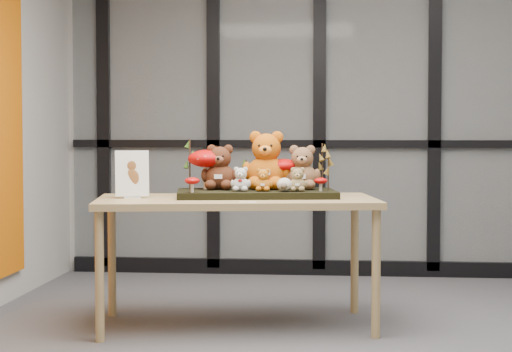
# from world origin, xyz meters

# --- Properties ---
(floor) EXTENTS (5.00, 5.00, 0.00)m
(floor) POSITION_xyz_m (0.00, 0.00, 0.00)
(floor) COLOR #55565B
(floor) RESTS_ON ground
(room_shell) EXTENTS (5.00, 5.00, 5.00)m
(room_shell) POSITION_xyz_m (0.00, 0.00, 1.68)
(room_shell) COLOR #ADA9A3
(room_shell) RESTS_ON floor
(glass_partition) EXTENTS (4.90, 0.06, 2.78)m
(glass_partition) POSITION_xyz_m (-0.00, 2.47, 1.42)
(glass_partition) COLOR #2D383F
(glass_partition) RESTS_ON floor
(display_table) EXTENTS (1.74, 1.06, 0.76)m
(display_table) POSITION_xyz_m (-0.88, 0.50, 0.70)
(display_table) COLOR #A28858
(display_table) RESTS_ON floor
(diorama_tray) EXTENTS (1.00, 0.61, 0.04)m
(diorama_tray) POSITION_xyz_m (-0.77, 0.58, 0.78)
(diorama_tray) COLOR black
(diorama_tray) RESTS_ON display_table
(bear_pooh_yellow) EXTENTS (0.33, 0.31, 0.39)m
(bear_pooh_yellow) POSITION_xyz_m (-0.72, 0.70, 1.00)
(bear_pooh_yellow) COLOR #C4590C
(bear_pooh_yellow) RESTS_ON diorama_tray
(bear_brown_medium) EXTENTS (0.26, 0.24, 0.30)m
(bear_brown_medium) POSITION_xyz_m (-0.99, 0.62, 0.95)
(bear_brown_medium) COLOR #492212
(bear_brown_medium) RESTS_ON diorama_tray
(bear_tan_back) EXTENTS (0.25, 0.24, 0.29)m
(bear_tan_back) POSITION_xyz_m (-0.50, 0.70, 0.95)
(bear_tan_back) COLOR brown
(bear_tan_back) RESTS_ON diorama_tray
(bear_small_yellow) EXTENTS (0.13, 0.12, 0.15)m
(bear_small_yellow) POSITION_xyz_m (-0.72, 0.49, 0.88)
(bear_small_yellow) COLOR #BF6413
(bear_small_yellow) RESTS_ON diorama_tray
(bear_white_bow) EXTENTS (0.14, 0.13, 0.16)m
(bear_white_bow) POSITION_xyz_m (-0.85, 0.48, 0.88)
(bear_white_bow) COLOR beige
(bear_white_bow) RESTS_ON diorama_tray
(bear_beige_small) EXTENTS (0.13, 0.12, 0.16)m
(bear_beige_small) POSITION_xyz_m (-0.52, 0.50, 0.88)
(bear_beige_small) COLOR olive
(bear_beige_small) RESTS_ON diorama_tray
(plush_cream_hedgehog) EXTENTS (0.08, 0.07, 0.09)m
(plush_cream_hedgehog) POSITION_xyz_m (-0.59, 0.47, 0.85)
(plush_cream_hedgehog) COLOR beige
(plush_cream_hedgehog) RESTS_ON diorama_tray
(mushroom_back_left) EXTENTS (0.24, 0.24, 0.26)m
(mushroom_back_left) POSITION_xyz_m (-1.07, 0.65, 0.94)
(mushroom_back_left) COLOR #A70605
(mushroom_back_left) RESTS_ON diorama_tray
(mushroom_back_right) EXTENTS (0.18, 0.18, 0.20)m
(mushroom_back_right) POSITION_xyz_m (-0.62, 0.72, 0.91)
(mushroom_back_right) COLOR #A70605
(mushroom_back_right) RESTS_ON diorama_tray
(mushroom_front_left) EXTENTS (0.09, 0.09, 0.10)m
(mushroom_front_left) POSITION_xyz_m (-1.12, 0.35, 0.85)
(mushroom_front_left) COLOR #A70605
(mushroom_front_left) RESTS_ON diorama_tray
(mushroom_front_right) EXTENTS (0.08, 0.08, 0.09)m
(mushroom_front_right) POSITION_xyz_m (-0.38, 0.53, 0.85)
(mushroom_front_right) COLOR #A70605
(mushroom_front_right) RESTS_ON diorama_tray
(sprig_green_far_left) EXTENTS (0.05, 0.05, 0.30)m
(sprig_green_far_left) POSITION_xyz_m (-1.18, 0.64, 0.96)
(sprig_green_far_left) COLOR #17350C
(sprig_green_far_left) RESTS_ON diorama_tray
(sprig_green_mid_left) EXTENTS (0.05, 0.05, 0.26)m
(sprig_green_mid_left) POSITION_xyz_m (-1.03, 0.71, 0.94)
(sprig_green_mid_left) COLOR #17350C
(sprig_green_mid_left) RESTS_ON diorama_tray
(sprig_dry_far_right) EXTENTS (0.05, 0.05, 0.28)m
(sprig_dry_far_right) POSITION_xyz_m (-0.38, 0.74, 0.94)
(sprig_dry_far_right) COLOR brown
(sprig_dry_far_right) RESTS_ON diorama_tray
(sprig_dry_mid_right) EXTENTS (0.05, 0.05, 0.24)m
(sprig_dry_mid_right) POSITION_xyz_m (-0.34, 0.63, 0.93)
(sprig_dry_mid_right) COLOR brown
(sprig_dry_mid_right) RESTS_ON diorama_tray
(sprig_green_centre) EXTENTS (0.05, 0.05, 0.18)m
(sprig_green_centre) POSITION_xyz_m (-0.85, 0.75, 0.89)
(sprig_green_centre) COLOR #17350C
(sprig_green_centre) RESTS_ON diorama_tray
(sign_holder) EXTENTS (0.20, 0.10, 0.28)m
(sign_holder) POSITION_xyz_m (-1.48, 0.42, 0.89)
(sign_holder) COLOR silver
(sign_holder) RESTS_ON display_table
(label_card) EXTENTS (0.09, 0.03, 0.00)m
(label_card) POSITION_xyz_m (-0.78, 0.18, 0.77)
(label_card) COLOR white
(label_card) RESTS_ON display_table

